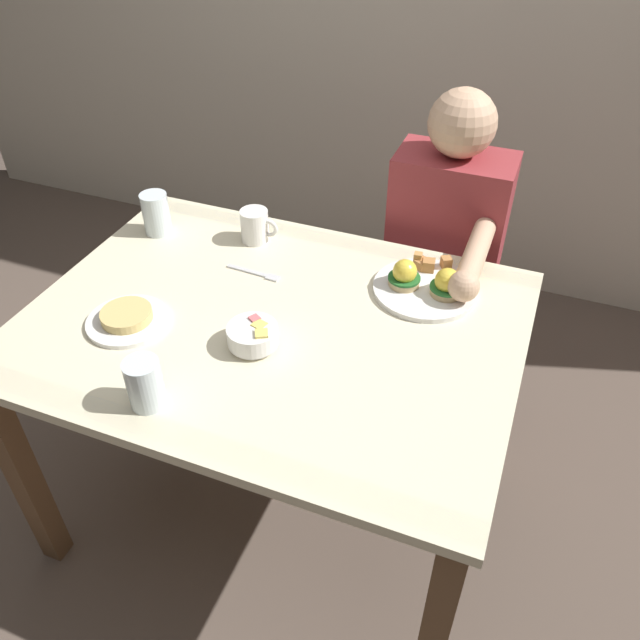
# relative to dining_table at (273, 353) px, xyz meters

# --- Properties ---
(ground_plane) EXTENTS (6.00, 6.00, 0.00)m
(ground_plane) POSITION_rel_dining_table_xyz_m (0.00, 0.00, -0.63)
(ground_plane) COLOR brown
(dining_table) EXTENTS (1.20, 0.90, 0.74)m
(dining_table) POSITION_rel_dining_table_xyz_m (0.00, 0.00, 0.00)
(dining_table) COLOR beige
(dining_table) RESTS_ON ground_plane
(eggs_benedict_plate) EXTENTS (0.27, 0.27, 0.09)m
(eggs_benedict_plate) POSITION_rel_dining_table_xyz_m (0.32, 0.26, 0.13)
(eggs_benedict_plate) COLOR white
(eggs_benedict_plate) RESTS_ON dining_table
(fruit_bowl) EXTENTS (0.12, 0.12, 0.06)m
(fruit_bowl) POSITION_rel_dining_table_xyz_m (0.00, -0.10, 0.14)
(fruit_bowl) COLOR white
(fruit_bowl) RESTS_ON dining_table
(coffee_mug) EXTENTS (0.11, 0.08, 0.09)m
(coffee_mug) POSITION_rel_dining_table_xyz_m (-0.19, 0.32, 0.16)
(coffee_mug) COLOR white
(coffee_mug) RESTS_ON dining_table
(fork) EXTENTS (0.16, 0.03, 0.00)m
(fork) POSITION_rel_dining_table_xyz_m (-0.12, 0.17, 0.11)
(fork) COLOR silver
(fork) RESTS_ON dining_table
(water_glass_near) EXTENTS (0.08, 0.08, 0.12)m
(water_glass_near) POSITION_rel_dining_table_xyz_m (-0.48, 0.26, 0.16)
(water_glass_near) COLOR silver
(water_glass_near) RESTS_ON dining_table
(water_glass_far) EXTENTS (0.08, 0.08, 0.11)m
(water_glass_far) POSITION_rel_dining_table_xyz_m (-0.13, -0.34, 0.16)
(water_glass_far) COLOR silver
(water_glass_far) RESTS_ON dining_table
(side_plate) EXTENTS (0.20, 0.20, 0.04)m
(side_plate) POSITION_rel_dining_table_xyz_m (-0.32, -0.14, 0.12)
(side_plate) COLOR white
(side_plate) RESTS_ON dining_table
(diner_person) EXTENTS (0.34, 0.54, 1.14)m
(diner_person) POSITION_rel_dining_table_xyz_m (0.30, 0.60, 0.02)
(diner_person) COLOR #33333D
(diner_person) RESTS_ON ground_plane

